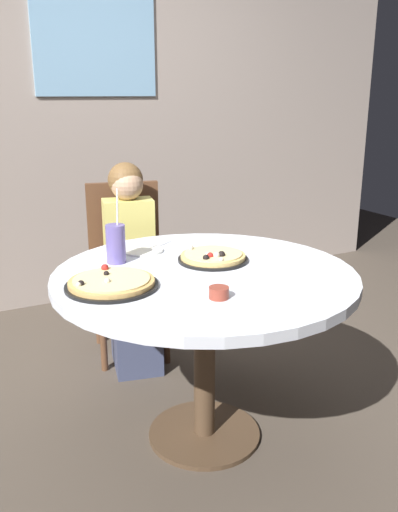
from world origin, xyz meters
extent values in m
plane|color=#4C4238|center=(0.00, 0.00, 0.00)|extent=(8.00, 8.00, 0.00)
cube|color=#A8998E|center=(0.00, 1.92, 1.45)|extent=(5.20, 0.12, 2.90)
cube|color=#8CBFE5|center=(0.18, 1.85, 1.80)|extent=(0.82, 0.02, 0.79)
cylinder|color=silver|center=(0.00, 0.00, 0.73)|extent=(1.20, 1.20, 0.04)
cylinder|color=#4C3826|center=(0.00, 0.00, 0.36)|extent=(0.09, 0.09, 0.69)
cylinder|color=#4C3826|center=(0.00, 0.00, 0.01)|extent=(0.48, 0.48, 0.02)
cube|color=brown|center=(0.00, 0.88, 0.43)|extent=(0.48, 0.48, 0.04)
cube|color=brown|center=(0.04, 1.06, 0.69)|extent=(0.40, 0.13, 0.52)
cylinder|color=brown|center=(-0.20, 0.75, 0.21)|extent=(0.04, 0.04, 0.41)
cylinder|color=brown|center=(0.13, 0.68, 0.21)|extent=(0.04, 0.04, 0.41)
cylinder|color=brown|center=(-0.13, 1.09, 0.21)|extent=(0.04, 0.04, 0.41)
cylinder|color=brown|center=(0.20, 1.01, 0.21)|extent=(0.04, 0.04, 0.41)
cube|color=#3F4766|center=(-0.03, 0.73, 0.23)|extent=(0.30, 0.36, 0.45)
cube|color=#D8CC66|center=(0.00, 0.86, 0.67)|extent=(0.29, 0.21, 0.44)
sphere|color=tan|center=(0.00, 0.86, 0.97)|extent=(0.17, 0.17, 0.17)
sphere|color=brown|center=(0.00, 0.88, 0.99)|extent=(0.18, 0.18, 0.18)
cylinder|color=black|center=(0.10, 0.11, 0.76)|extent=(0.30, 0.30, 0.01)
cylinder|color=#D8B266|center=(0.10, 0.11, 0.77)|extent=(0.27, 0.27, 0.02)
cylinder|color=beige|center=(0.10, 0.11, 0.78)|extent=(0.24, 0.24, 0.01)
sphere|color=black|center=(0.11, 0.06, 0.79)|extent=(0.03, 0.03, 0.03)
sphere|color=beige|center=(0.08, 0.06, 0.79)|extent=(0.03, 0.03, 0.03)
sphere|color=#B2231E|center=(0.06, 0.07, 0.79)|extent=(0.03, 0.03, 0.03)
sphere|color=beige|center=(0.06, 0.09, 0.79)|extent=(0.02, 0.02, 0.02)
sphere|color=beige|center=(0.07, 0.00, 0.79)|extent=(0.02, 0.02, 0.02)
sphere|color=black|center=(0.03, 0.05, 0.79)|extent=(0.03, 0.03, 0.03)
sphere|color=beige|center=(0.04, 0.20, 0.79)|extent=(0.03, 0.03, 0.03)
cylinder|color=black|center=(-0.38, -0.01, 0.76)|extent=(0.34, 0.34, 0.01)
cylinder|color=tan|center=(-0.38, -0.01, 0.77)|extent=(0.31, 0.31, 0.02)
cylinder|color=beige|center=(-0.38, -0.01, 0.78)|extent=(0.28, 0.28, 0.01)
sphere|color=black|center=(-0.39, 0.04, 0.79)|extent=(0.02, 0.02, 0.02)
sphere|color=beige|center=(-0.51, -0.03, 0.79)|extent=(0.02, 0.02, 0.02)
sphere|color=black|center=(-0.50, -0.02, 0.79)|extent=(0.02, 0.02, 0.02)
sphere|color=beige|center=(-0.41, -0.04, 0.79)|extent=(0.02, 0.02, 0.02)
sphere|color=#B2231E|center=(-0.37, 0.11, 0.79)|extent=(0.03, 0.03, 0.03)
cylinder|color=#6659A5|center=(-0.27, 0.27, 0.83)|extent=(0.08, 0.08, 0.16)
cylinder|color=white|center=(-0.26, 0.27, 0.95)|extent=(0.03, 0.03, 0.22)
cylinder|color=brown|center=(-0.09, -0.28, 0.77)|extent=(0.07, 0.07, 0.04)
cylinder|color=white|center=(-0.11, 0.37, 0.76)|extent=(0.18, 0.18, 0.01)
camera|label=1|loc=(-0.95, -1.78, 1.43)|focal=37.94mm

